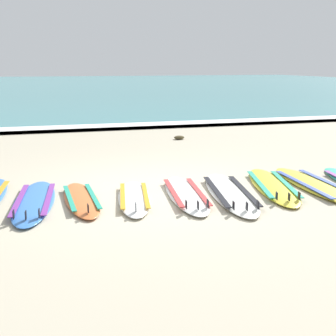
# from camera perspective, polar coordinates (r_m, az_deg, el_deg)

# --- Properties ---
(ground_plane) EXTENTS (80.00, 80.00, 0.00)m
(ground_plane) POSITION_cam_1_polar(r_m,az_deg,el_deg) (7.22, -0.96, -3.05)
(ground_plane) COLOR #B7AD93
(sea) EXTENTS (80.00, 60.00, 0.10)m
(sea) POSITION_cam_1_polar(r_m,az_deg,el_deg) (43.75, -13.80, 10.15)
(sea) COLOR teal
(sea) RESTS_ON ground
(wave_foam_strip) EXTENTS (80.00, 0.87, 0.11)m
(wave_foam_strip) POSITION_cam_1_polar(r_m,az_deg,el_deg) (14.35, -8.66, 5.12)
(wave_foam_strip) COLOR white
(wave_foam_strip) RESTS_ON ground
(surfboard_1) EXTENTS (0.81, 2.35, 0.18)m
(surfboard_1) POSITION_cam_1_polar(r_m,az_deg,el_deg) (6.91, -16.62, -4.06)
(surfboard_1) COLOR #3875CC
(surfboard_1) RESTS_ON ground
(surfboard_2) EXTENTS (0.54, 1.94, 0.18)m
(surfboard_2) POSITION_cam_1_polar(r_m,az_deg,el_deg) (6.85, -10.94, -3.88)
(surfboard_2) COLOR orange
(surfboard_2) RESTS_ON ground
(surfboard_3) EXTENTS (0.80, 1.98, 0.18)m
(surfboard_3) POSITION_cam_1_polar(r_m,az_deg,el_deg) (6.82, -4.31, -3.74)
(surfboard_3) COLOR white
(surfboard_3) RESTS_ON ground
(surfboard_4) EXTENTS (0.82, 2.25, 0.18)m
(surfboard_4) POSITION_cam_1_polar(r_m,az_deg,el_deg) (6.99, 2.27, -3.30)
(surfboard_4) COLOR white
(surfboard_4) RESTS_ON ground
(surfboard_5) EXTENTS (1.04, 2.55, 0.18)m
(surfboard_5) POSITION_cam_1_polar(r_m,az_deg,el_deg) (7.11, 7.86, -3.12)
(surfboard_5) COLOR silver
(surfboard_5) RESTS_ON ground
(surfboard_6) EXTENTS (1.19, 2.48, 0.18)m
(surfboard_6) POSITION_cam_1_polar(r_m,az_deg,el_deg) (7.65, 13.12, -2.19)
(surfboard_6) COLOR yellow
(surfboard_6) RESTS_ON ground
(surfboard_7) EXTENTS (0.78, 2.58, 0.18)m
(surfboard_7) POSITION_cam_1_polar(r_m,az_deg,el_deg) (7.88, 18.16, -2.07)
(surfboard_7) COLOR yellow
(surfboard_7) RESTS_ON ground
(seaweed_clump_near_shoreline) EXTENTS (0.29, 0.23, 0.10)m
(seaweed_clump_near_shoreline) POSITION_cam_1_polar(r_m,az_deg,el_deg) (12.26, 1.43, 3.89)
(seaweed_clump_near_shoreline) COLOR #4C4228
(seaweed_clump_near_shoreline) RESTS_ON ground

